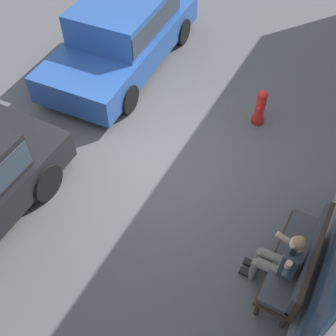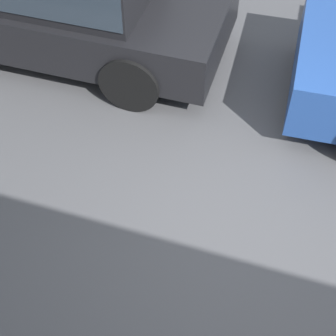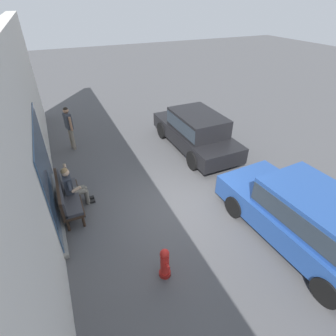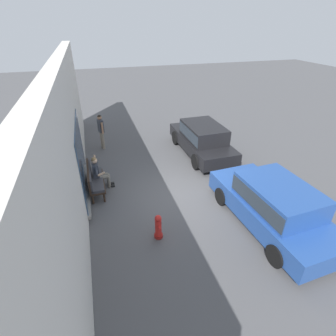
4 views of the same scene
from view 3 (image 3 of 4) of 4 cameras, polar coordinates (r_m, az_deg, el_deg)
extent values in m
plane|color=#4C4C4F|center=(7.76, 2.06, -8.42)|extent=(60.00, 60.00, 0.00)
cube|color=beige|center=(5.96, -28.37, 0.31)|extent=(18.00, 0.40, 4.63)
cube|color=#385170|center=(7.32, -24.89, -0.63)|extent=(3.40, 0.03, 2.50)
cube|color=gray|center=(8.04, -22.56, -8.10)|extent=(3.60, 0.12, 0.10)
cylinder|color=#332319|center=(8.66, -22.03, -4.62)|extent=(0.07, 0.07, 0.37)
cylinder|color=#332319|center=(7.43, -20.89, -11.60)|extent=(0.07, 0.07, 0.37)
cylinder|color=#332319|center=(8.65, -19.51, -4.05)|extent=(0.07, 0.07, 0.37)
cylinder|color=#332319|center=(7.42, -17.90, -10.93)|extent=(0.07, 0.07, 0.37)
cube|color=#332319|center=(7.89, -20.44, -6.36)|extent=(1.74, 0.55, 0.06)
cube|color=#38383D|center=(7.84, -20.55, -5.91)|extent=(1.68, 0.49, 0.10)
cube|color=#332319|center=(7.72, -22.58, -5.00)|extent=(1.74, 0.07, 0.55)
cube|color=#38383D|center=(7.72, -22.15, -4.90)|extent=(1.68, 0.06, 0.47)
cylinder|color=#6B665B|center=(8.07, -19.12, -4.34)|extent=(0.15, 0.42, 0.15)
cylinder|color=#6B665B|center=(8.21, -17.38, -5.33)|extent=(0.12, 0.12, 0.48)
cube|color=black|center=(8.34, -16.61, -6.29)|extent=(0.10, 0.24, 0.07)
cylinder|color=#6B665B|center=(7.92, -18.94, -5.08)|extent=(0.15, 0.42, 0.15)
cylinder|color=#6B665B|center=(8.07, -17.17, -6.07)|extent=(0.12, 0.12, 0.48)
cube|color=black|center=(8.20, -16.39, -7.04)|extent=(0.10, 0.24, 0.07)
cube|color=#6B665B|center=(8.00, -20.50, -5.04)|extent=(0.34, 0.24, 0.14)
cube|color=#333842|center=(7.84, -20.90, -3.44)|extent=(0.38, 0.22, 0.56)
sphere|color=tan|center=(7.61, -21.52, -0.90)|extent=(0.22, 0.22, 0.22)
sphere|color=olive|center=(7.59, -21.65, -0.70)|extent=(0.20, 0.20, 0.20)
cylinder|color=#333842|center=(7.58, -20.72, -3.74)|extent=(0.20, 0.10, 0.28)
cylinder|color=tan|center=(7.60, -19.32, -4.40)|extent=(0.08, 0.27, 0.17)
cylinder|color=#333842|center=(7.94, -21.34, -1.43)|extent=(0.25, 0.10, 0.22)
cylinder|color=tan|center=(7.90, -21.53, 0.00)|extent=(0.16, 0.08, 0.25)
cube|color=black|center=(7.73, -21.46, -0.39)|extent=(0.02, 0.07, 0.15)
cube|color=#23478E|center=(7.30, 27.08, -10.56)|extent=(4.59, 2.11, 0.61)
cube|color=#23478E|center=(6.84, 29.59, -7.43)|extent=(2.43, 1.76, 0.69)
cube|color=#28333D|center=(6.84, 29.59, -7.43)|extent=(2.38, 1.80, 0.48)
cylinder|color=black|center=(7.52, 14.33, -8.18)|extent=(0.63, 0.22, 0.62)
cylinder|color=black|center=(8.62, 23.41, -4.13)|extent=(0.63, 0.22, 0.62)
cylinder|color=black|center=(6.49, 31.23, -22.04)|extent=(0.63, 0.22, 0.62)
cube|color=black|center=(10.50, 5.79, 7.09)|extent=(4.39, 1.77, 0.57)
cube|color=black|center=(10.10, 6.49, 9.84)|extent=(2.29, 1.54, 0.68)
cube|color=#28333D|center=(10.10, 6.49, 9.84)|extent=(2.25, 1.57, 0.47)
cylinder|color=black|center=(11.33, -1.32, 8.21)|extent=(0.69, 0.19, 0.68)
cylinder|color=black|center=(12.02, 5.95, 9.57)|extent=(0.69, 0.19, 0.68)
cylinder|color=black|center=(9.21, 5.46, 1.62)|extent=(0.69, 0.19, 0.68)
cylinder|color=black|center=(10.04, 13.64, 3.65)|extent=(0.69, 0.19, 0.68)
cylinder|color=gray|center=(11.17, -20.35, 6.19)|extent=(0.13, 0.13, 0.88)
cylinder|color=gray|center=(11.02, -19.99, 5.88)|extent=(0.13, 0.13, 0.88)
cube|color=#333842|center=(10.80, -20.93, 9.51)|extent=(0.40, 0.29, 0.60)
cylinder|color=#A37556|center=(11.02, -21.34, 9.66)|extent=(0.09, 0.09, 0.54)
cylinder|color=#A37556|center=(10.61, -20.42, 8.97)|extent=(0.09, 0.09, 0.54)
sphere|color=#A37556|center=(10.65, -21.39, 11.59)|extent=(0.21, 0.21, 0.21)
sphere|color=black|center=(10.64, -21.42, 11.74)|extent=(0.19, 0.19, 0.19)
cylinder|color=maroon|center=(6.24, -0.69, -21.91)|extent=(0.26, 0.26, 0.10)
cylinder|color=red|center=(5.97, -0.71, -20.14)|extent=(0.19, 0.19, 0.55)
sphere|color=red|center=(5.70, -0.73, -18.14)|extent=(0.20, 0.20, 0.20)
cylinder|color=red|center=(5.83, -0.13, -20.67)|extent=(0.10, 0.08, 0.08)
cylinder|color=red|center=(5.98, -1.28, -18.68)|extent=(0.10, 0.08, 0.08)
camera|label=1|loc=(9.75, -29.61, 34.85)|focal=45.00mm
camera|label=2|loc=(5.19, -24.59, 17.69)|focal=55.00mm
camera|label=4|loc=(2.39, 155.01, -19.24)|focal=28.00mm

